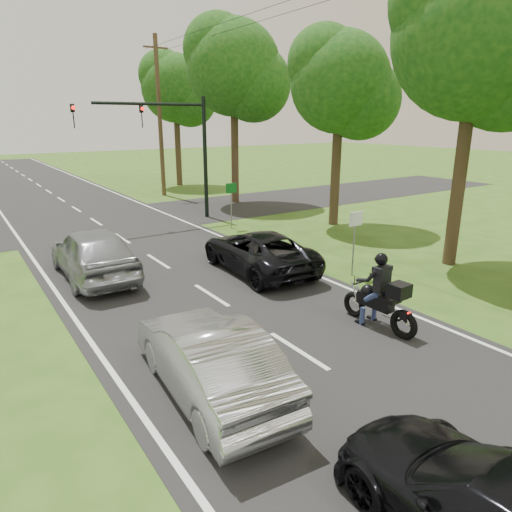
# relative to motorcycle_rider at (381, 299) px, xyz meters

# --- Properties ---
(ground) EXTENTS (140.00, 140.00, 0.00)m
(ground) POSITION_rel_motorcycle_rider_xyz_m (-2.41, 0.19, -0.75)
(ground) COLOR #305217
(ground) RESTS_ON ground
(road) EXTENTS (8.00, 100.00, 0.01)m
(road) POSITION_rel_motorcycle_rider_xyz_m (-2.41, 10.19, -0.75)
(road) COLOR black
(road) RESTS_ON ground
(cross_road) EXTENTS (60.00, 7.00, 0.01)m
(cross_road) POSITION_rel_motorcycle_rider_xyz_m (-2.41, 16.19, -0.75)
(cross_road) COLOR black
(cross_road) RESTS_ON ground
(motorcycle_rider) EXTENTS (0.63, 2.23, 1.92)m
(motorcycle_rider) POSITION_rel_motorcycle_rider_xyz_m (0.00, 0.00, 0.00)
(motorcycle_rider) COLOR black
(motorcycle_rider) RESTS_ON ground
(dark_suv) EXTENTS (2.56, 5.03, 1.36)m
(dark_suv) POSITION_rel_motorcycle_rider_xyz_m (0.01, 5.32, -0.06)
(dark_suv) COLOR black
(dark_suv) RESTS_ON road
(silver_sedan) EXTENTS (1.86, 4.46, 1.44)m
(silver_sedan) POSITION_rel_motorcycle_rider_xyz_m (-4.80, -0.16, -0.02)
(silver_sedan) COLOR #A2A3A6
(silver_sedan) RESTS_ON road
(silver_suv) EXTENTS (2.08, 4.95, 1.67)m
(silver_suv) POSITION_rel_motorcycle_rider_xyz_m (-4.75, 7.69, 0.09)
(silver_suv) COLOR #929599
(silver_suv) RESTS_ON road
(traffic_signal) EXTENTS (6.38, 0.44, 6.00)m
(traffic_signal) POSITION_rel_motorcycle_rider_xyz_m (0.93, 14.19, 3.38)
(traffic_signal) COLOR black
(traffic_signal) RESTS_ON ground
(utility_pole_far) EXTENTS (1.60, 0.28, 10.00)m
(utility_pole_far) POSITION_rel_motorcycle_rider_xyz_m (3.79, 22.19, 4.33)
(utility_pole_far) COLOR brown
(utility_pole_far) RESTS_ON ground
(sign_white) EXTENTS (0.55, 0.07, 2.12)m
(sign_white) POSITION_rel_motorcycle_rider_xyz_m (2.29, 3.17, 0.84)
(sign_white) COLOR slate
(sign_white) RESTS_ON ground
(sign_green) EXTENTS (0.55, 0.07, 2.12)m
(sign_green) POSITION_rel_motorcycle_rider_xyz_m (2.49, 11.17, 0.84)
(sign_green) COLOR slate
(sign_green) RESTS_ON ground
(tree_row_b) EXTENTS (5.60, 5.43, 10.06)m
(tree_row_b) POSITION_rel_motorcycle_rider_xyz_m (6.39, 1.95, 6.38)
(tree_row_b) COLOR #332316
(tree_row_b) RESTS_ON ground
(tree_row_c) EXTENTS (4.80, 4.65, 8.76)m
(tree_row_c) POSITION_rel_motorcycle_rider_xyz_m (7.35, 8.99, 5.48)
(tree_row_c) COLOR #332316
(tree_row_c) RESTS_ON ground
(tree_row_d) EXTENTS (5.76, 5.58, 10.45)m
(tree_row_d) POSITION_rel_motorcycle_rider_xyz_m (6.70, 16.95, 6.68)
(tree_row_d) COLOR #332316
(tree_row_d) RESTS_ON ground
(tree_row_e) EXTENTS (5.28, 5.12, 9.61)m
(tree_row_e) POSITION_rel_motorcycle_rider_xyz_m (7.07, 25.97, 6.08)
(tree_row_e) COLOR #332316
(tree_row_e) RESTS_ON ground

